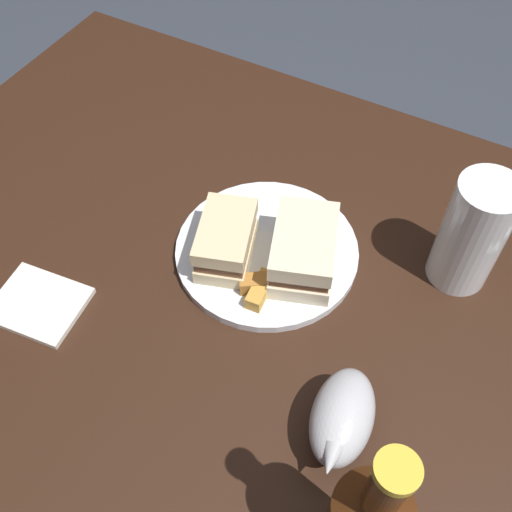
% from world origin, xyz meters
% --- Properties ---
extents(ground_plane, '(6.00, 6.00, 0.00)m').
position_xyz_m(ground_plane, '(0.00, 0.00, 0.00)').
color(ground_plane, '#333842').
extents(dining_table, '(1.13, 0.84, 0.75)m').
position_xyz_m(dining_table, '(0.00, 0.00, 0.38)').
color(dining_table, black).
rests_on(dining_table, ground).
extents(plate, '(0.24, 0.24, 0.01)m').
position_xyz_m(plate, '(-0.00, 0.06, 0.76)').
color(plate, white).
rests_on(plate, dining_table).
extents(sandwich_half_left, '(0.09, 0.12, 0.06)m').
position_xyz_m(sandwich_half_left, '(-0.04, 0.03, 0.80)').
color(sandwich_half_left, beige).
rests_on(sandwich_half_left, plate).
extents(sandwich_half_right, '(0.11, 0.14, 0.06)m').
position_xyz_m(sandwich_half_right, '(0.05, 0.06, 0.80)').
color(sandwich_half_right, beige).
rests_on(sandwich_half_right, plate).
extents(potato_wedge_front, '(0.02, 0.05, 0.02)m').
position_xyz_m(potato_wedge_front, '(0.04, 0.02, 0.78)').
color(potato_wedge_front, '#B77F33').
rests_on(potato_wedge_front, plate).
extents(potato_wedge_middle, '(0.04, 0.06, 0.01)m').
position_xyz_m(potato_wedge_middle, '(0.04, 0.02, 0.77)').
color(potato_wedge_middle, '#B77F33').
rests_on(potato_wedge_middle, plate).
extents(potato_wedge_back, '(0.05, 0.05, 0.02)m').
position_xyz_m(potato_wedge_back, '(0.02, -0.00, 0.78)').
color(potato_wedge_back, '#AD702D').
rests_on(potato_wedge_back, plate).
extents(potato_wedge_left_edge, '(0.02, 0.05, 0.02)m').
position_xyz_m(potato_wedge_left_edge, '(0.03, -0.01, 0.78)').
color(potato_wedge_left_edge, gold).
rests_on(potato_wedge_left_edge, plate).
extents(potato_wedge_right_edge, '(0.05, 0.04, 0.02)m').
position_xyz_m(potato_wedge_right_edge, '(-0.04, 0.00, 0.78)').
color(potato_wedge_right_edge, '#B77F33').
rests_on(potato_wedge_right_edge, plate).
extents(pint_glass, '(0.08, 0.08, 0.16)m').
position_xyz_m(pint_glass, '(0.23, 0.15, 0.82)').
color(pint_glass, white).
rests_on(pint_glass, dining_table).
extents(gravy_boat, '(0.08, 0.13, 0.07)m').
position_xyz_m(gravy_boat, '(0.18, -0.12, 0.80)').
color(gravy_boat, '#B7B7BC').
rests_on(gravy_boat, dining_table).
extents(napkin, '(0.12, 0.10, 0.01)m').
position_xyz_m(napkin, '(-0.21, -0.15, 0.76)').
color(napkin, silver).
rests_on(napkin, dining_table).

